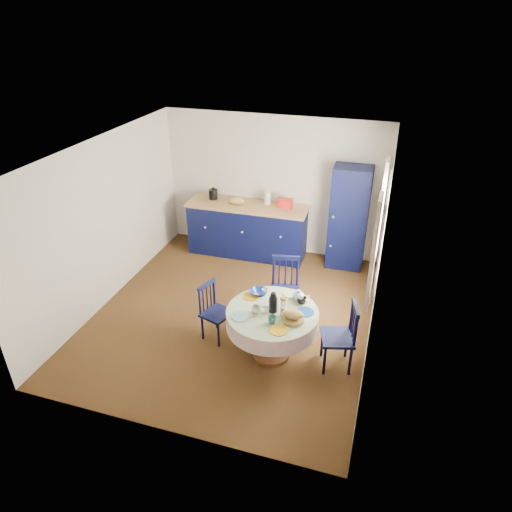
{
  "coord_description": "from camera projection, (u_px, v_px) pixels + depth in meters",
  "views": [
    {
      "loc": [
        1.98,
        -5.25,
        4.12
      ],
      "look_at": [
        0.3,
        0.2,
        0.94
      ],
      "focal_mm": 32.0,
      "sensor_mm": 36.0,
      "label": 1
    }
  ],
  "objects": [
    {
      "name": "window",
      "position": [
        380.0,
        231.0,
        5.91
      ],
      "size": [
        0.1,
        1.74,
        1.45
      ],
      "color": "white",
      "rests_on": "wall_right"
    },
    {
      "name": "wall_right",
      "position": [
        379.0,
        261.0,
        5.78
      ],
      "size": [
        0.02,
        4.5,
        2.5
      ],
      "primitive_type": "cube",
      "color": "white",
      "rests_on": "floor"
    },
    {
      "name": "wall_back",
      "position": [
        274.0,
        186.0,
        8.17
      ],
      "size": [
        4.0,
        0.02,
        2.5
      ],
      "primitive_type": "cube",
      "color": "white",
      "rests_on": "floor"
    },
    {
      "name": "chair_left",
      "position": [
        215.0,
        311.0,
        6.24
      ],
      "size": [
        0.45,
        0.46,
        0.83
      ],
      "rotation": [
        0.0,
        0.0,
        1.26
      ],
      "color": "black",
      "rests_on": "floor"
    },
    {
      "name": "chair_far",
      "position": [
        285.0,
        289.0,
        6.6
      ],
      "size": [
        0.5,
        0.48,
        0.96
      ],
      "rotation": [
        0.0,
        0.0,
        0.19
      ],
      "color": "black",
      "rests_on": "floor"
    },
    {
      "name": "mug_d",
      "position": [
        265.0,
        292.0,
        6.07
      ],
      "size": [
        0.09,
        0.09,
        0.08
      ],
      "primitive_type": "imported",
      "color": "silver",
      "rests_on": "dining_table"
    },
    {
      "name": "mug_c",
      "position": [
        302.0,
        301.0,
        5.88
      ],
      "size": [
        0.12,
        0.12,
        0.1
      ],
      "primitive_type": "imported",
      "color": "black",
      "rests_on": "dining_table"
    },
    {
      "name": "dining_table",
      "position": [
        273.0,
        319.0,
        5.81
      ],
      "size": [
        1.17,
        1.17,
        0.99
      ],
      "color": "#502A16",
      "rests_on": "floor"
    },
    {
      "name": "ceiling",
      "position": [
        228.0,
        151.0,
        5.68
      ],
      "size": [
        4.5,
        4.5,
        0.0
      ],
      "primitive_type": "plane",
      "rotation": [
        3.14,
        0.0,
        0.0
      ],
      "color": "white",
      "rests_on": "wall_back"
    },
    {
      "name": "kitchen_counter",
      "position": [
        247.0,
        229.0,
        8.35
      ],
      "size": [
        2.19,
        0.72,
        1.21
      ],
      "rotation": [
        0.0,
        0.0,
        0.02
      ],
      "color": "black",
      "rests_on": "floor"
    },
    {
      "name": "wall_left",
      "position": [
        105.0,
        222.0,
        6.81
      ],
      "size": [
        0.02,
        4.5,
        2.5
      ],
      "primitive_type": "cube",
      "color": "white",
      "rests_on": "floor"
    },
    {
      "name": "mug_b",
      "position": [
        272.0,
        320.0,
        5.52
      ],
      "size": [
        0.11,
        0.11,
        0.1
      ],
      "primitive_type": "imported",
      "color": "#29685D",
      "rests_on": "dining_table"
    },
    {
      "name": "floor",
      "position": [
        233.0,
        314.0,
        6.9
      ],
      "size": [
        4.5,
        4.5,
        0.0
      ],
      "primitive_type": "plane",
      "color": "black",
      "rests_on": "ground"
    },
    {
      "name": "mug_a",
      "position": [
        256.0,
        309.0,
        5.72
      ],
      "size": [
        0.11,
        0.11,
        0.09
      ],
      "primitive_type": "imported",
      "color": "silver",
      "rests_on": "dining_table"
    },
    {
      "name": "chair_right",
      "position": [
        341.0,
        336.0,
        5.69
      ],
      "size": [
        0.5,
        0.51,
        0.94
      ],
      "rotation": [
        0.0,
        0.0,
        -1.3
      ],
      "color": "black",
      "rests_on": "floor"
    },
    {
      "name": "cobalt_bowl",
      "position": [
        259.0,
        292.0,
        6.08
      ],
      "size": [
        0.23,
        0.23,
        0.06
      ],
      "primitive_type": "imported",
      "color": "navy",
      "rests_on": "dining_table"
    },
    {
      "name": "pantry_cabinet",
      "position": [
        349.0,
        218.0,
        7.76
      ],
      "size": [
        0.64,
        0.47,
        1.81
      ],
      "rotation": [
        0.0,
        0.0,
        0.0
      ],
      "color": "black",
      "rests_on": "floor"
    }
  ]
}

